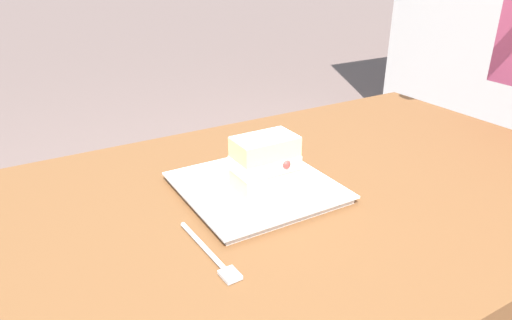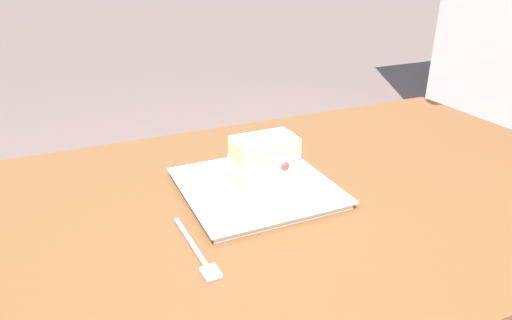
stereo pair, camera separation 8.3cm
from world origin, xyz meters
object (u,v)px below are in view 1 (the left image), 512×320
(dessert_plate, at_px, (256,188))
(dessert_fork, at_px, (211,254))
(patio_table, at_px, (212,260))
(cake_slice, at_px, (265,162))

(dessert_plate, distance_m, dessert_fork, 0.21)
(patio_table, height_order, dessert_fork, dessert_fork)
(patio_table, distance_m, dessert_fork, 0.15)
(dessert_fork, bearing_deg, dessert_plate, 41.20)
(patio_table, height_order, dessert_plate, dessert_plate)
(dessert_plate, xyz_separation_m, dessert_fork, (-0.16, -0.14, -0.00))
(dessert_plate, height_order, dessert_fork, dessert_plate)
(dessert_plate, distance_m, cake_slice, 0.06)
(cake_slice, bearing_deg, dessert_plate, 121.04)
(cake_slice, bearing_deg, patio_table, -171.21)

